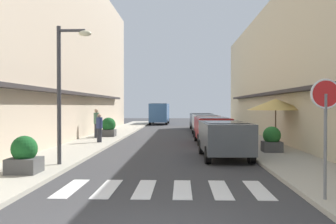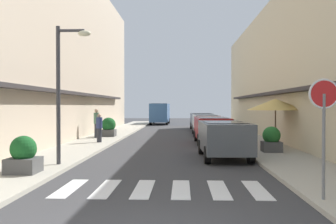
# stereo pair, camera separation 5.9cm
# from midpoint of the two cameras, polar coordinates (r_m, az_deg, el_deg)

# --- Properties ---
(ground_plane) EXTENTS (85.25, 85.25, 0.00)m
(ground_plane) POSITION_cam_midpoint_polar(r_m,az_deg,el_deg) (21.41, 0.73, -4.71)
(ground_plane) COLOR #38383A
(sidewalk_left) EXTENTS (2.53, 54.25, 0.12)m
(sidewalk_left) POSITION_cam_midpoint_polar(r_m,az_deg,el_deg) (21.96, -11.09, -4.43)
(sidewalk_left) COLOR #ADA899
(sidewalk_left) RESTS_ON ground_plane
(sidewalk_right) EXTENTS (2.53, 54.25, 0.12)m
(sidewalk_right) POSITION_cam_midpoint_polar(r_m,az_deg,el_deg) (21.77, 12.65, -4.48)
(sidewalk_right) COLOR #ADA899
(sidewalk_right) RESTS_ON ground_plane
(building_row_left) EXTENTS (5.50, 36.88, 11.19)m
(building_row_left) POSITION_cam_midpoint_polar(r_m,az_deg,el_deg) (24.13, -19.46, 9.19)
(building_row_left) COLOR #C6B299
(building_row_left) RESTS_ON ground_plane
(building_row_right) EXTENTS (5.50, 36.88, 8.42)m
(building_row_right) POSITION_cam_midpoint_polar(r_m,az_deg,el_deg) (23.65, 21.30, 5.98)
(building_row_right) COLOR beige
(building_row_right) RESTS_ON ground_plane
(crosswalk) EXTENTS (5.20, 2.20, 0.01)m
(crosswalk) POSITION_cam_midpoint_polar(r_m,az_deg,el_deg) (9.76, -0.84, -11.51)
(crosswalk) COLOR silver
(crosswalk) RESTS_ON ground_plane
(parked_car_near) EXTENTS (1.91, 4.11, 1.47)m
(parked_car_near) POSITION_cam_midpoint_polar(r_m,az_deg,el_deg) (15.24, 8.40, -3.54)
(parked_car_near) COLOR #4C5156
(parked_car_near) RESTS_ON ground_plane
(parked_car_mid) EXTENTS (1.90, 4.12, 1.47)m
(parked_car_mid) POSITION_cam_midpoint_polar(r_m,az_deg,el_deg) (21.23, 6.58, -2.27)
(parked_car_mid) COLOR maroon
(parked_car_mid) RESTS_ON ground_plane
(parked_car_far) EXTENTS (1.83, 4.42, 1.47)m
(parked_car_far) POSITION_cam_midpoint_polar(r_m,az_deg,el_deg) (27.06, 5.59, -1.57)
(parked_car_far) COLOR silver
(parked_car_far) RESTS_ON ground_plane
(parked_car_distant) EXTENTS (1.90, 4.13, 1.47)m
(parked_car_distant) POSITION_cam_midpoint_polar(r_m,az_deg,el_deg) (32.90, 4.95, -1.13)
(parked_car_distant) COLOR #4C5156
(parked_car_distant) RESTS_ON ground_plane
(delivery_van) EXTENTS (2.10, 5.44, 2.37)m
(delivery_van) POSITION_cam_midpoint_polar(r_m,az_deg,el_deg) (43.05, -1.32, 0.01)
(delivery_van) COLOR #33598C
(delivery_van) RESTS_ON ground_plane
(round_street_sign) EXTENTS (0.65, 0.07, 2.57)m
(round_street_sign) POSITION_cam_midpoint_polar(r_m,az_deg,el_deg) (8.68, 22.46, 0.71)
(round_street_sign) COLOR slate
(round_street_sign) RESTS_ON sidewalk_right
(street_lamp) EXTENTS (1.19, 0.28, 4.69)m
(street_lamp) POSITION_cam_midpoint_polar(r_m,az_deg,el_deg) (13.35, -15.37, 4.87)
(street_lamp) COLOR #38383D
(street_lamp) RESTS_ON sidewalk_left
(cafe_umbrella) EXTENTS (2.74, 2.74, 2.33)m
(cafe_umbrella) POSITION_cam_midpoint_polar(r_m,az_deg,el_deg) (19.02, 15.82, 1.08)
(cafe_umbrella) COLOR #262626
(cafe_umbrella) RESTS_ON sidewalk_right
(planter_corner) EXTENTS (0.89, 0.89, 1.10)m
(planter_corner) POSITION_cam_midpoint_polar(r_m,az_deg,el_deg) (12.06, -20.95, -6.20)
(planter_corner) COLOR #4C4C4C
(planter_corner) RESTS_ON sidewalk_left
(planter_midblock) EXTENTS (0.80, 0.80, 1.10)m
(planter_midblock) POSITION_cam_midpoint_polar(r_m,az_deg,el_deg) (16.99, 15.27, -4.04)
(planter_midblock) COLOR #4C4C4C
(planter_midblock) RESTS_ON sidewalk_right
(planter_far) EXTENTS (0.92, 0.92, 1.22)m
(planter_far) POSITION_cam_midpoint_polar(r_m,az_deg,el_deg) (24.95, -9.01, -2.27)
(planter_far) COLOR #4C4C4C
(planter_far) RESTS_ON sidewalk_left
(pedestrian_walking_near) EXTENTS (0.34, 0.34, 1.80)m
(pedestrian_walking_near) POSITION_cam_midpoint_polar(r_m,az_deg,el_deg) (23.85, -10.80, -1.56)
(pedestrian_walking_near) COLOR #282B33
(pedestrian_walking_near) RESTS_ON sidewalk_left
(pedestrian_walking_far) EXTENTS (0.34, 0.34, 1.56)m
(pedestrian_walking_far) POSITION_cam_midpoint_polar(r_m,az_deg,el_deg) (20.98, -10.38, -2.28)
(pedestrian_walking_far) COLOR #282B33
(pedestrian_walking_far) RESTS_ON sidewalk_left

